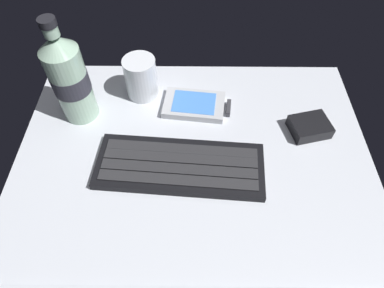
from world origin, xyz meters
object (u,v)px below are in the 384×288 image
object	(u,v)px
water_bottle	(67,78)
keyboard	(178,166)
charger_block	(308,127)
juice_cup	(140,79)
handheld_device	(196,105)

from	to	relation	value
water_bottle	keyboard	bearing A→B (deg)	-33.20
keyboard	charger_block	size ratio (longest dim) A/B	4.25
juice_cup	water_bottle	size ratio (longest dim) A/B	0.41
keyboard	handheld_device	bearing A→B (deg)	78.21
water_bottle	juice_cup	bearing A→B (deg)	25.61
keyboard	handheld_device	xyz separation A→B (cm)	(3.05, 14.59, -0.08)
juice_cup	water_bottle	xyz separation A→B (cm)	(-11.62, -5.57, 5.10)
handheld_device	water_bottle	world-z (taller)	water_bottle
keyboard	water_bottle	size ratio (longest dim) A/B	1.43
keyboard	charger_block	distance (cm)	25.67
keyboard	juice_cup	distance (cm)	20.52
keyboard	water_bottle	bearing A→B (deg)	146.80
keyboard	charger_block	xyz separation A→B (cm)	(24.15, 8.68, 0.39)
charger_block	handheld_device	bearing A→B (deg)	164.35
water_bottle	charger_block	bearing A→B (deg)	-5.58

